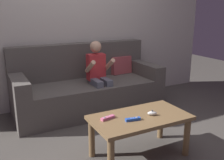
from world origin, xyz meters
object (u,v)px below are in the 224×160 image
at_px(couch, 88,88).
at_px(person_seated_on_couch, 99,73).
at_px(coffee_table, 140,123).
at_px(game_remote_blue_near_edge, 133,119).
at_px(nunchuk_white, 152,113).
at_px(game_remote_pink_far_corner, 108,118).

distance_m(couch, person_seated_on_couch, 0.32).
relative_size(coffee_table, game_remote_blue_near_edge, 6.39).
relative_size(person_seated_on_couch, game_remote_blue_near_edge, 6.75).
height_order(person_seated_on_couch, nunchuk_white, person_seated_on_couch).
height_order(couch, person_seated_on_couch, person_seated_on_couch).
xyz_separation_m(couch, game_remote_blue_near_edge, (-0.14, -1.42, 0.12)).
height_order(couch, coffee_table, couch).
bearing_deg(couch, coffee_table, -91.02).
height_order(coffee_table, game_remote_blue_near_edge, game_remote_blue_near_edge).
bearing_deg(game_remote_pink_far_corner, couch, 75.89).
distance_m(game_remote_blue_near_edge, nunchuk_white, 0.22).
distance_m(coffee_table, game_remote_blue_near_edge, 0.15).
height_order(couch, game_remote_pink_far_corner, couch).
xyz_separation_m(coffee_table, game_remote_pink_far_corner, (-0.30, 0.08, 0.08)).
bearing_deg(person_seated_on_couch, couch, 115.12).
distance_m(person_seated_on_couch, nunchuk_white, 1.21).
bearing_deg(coffee_table, game_remote_blue_near_edge, -153.85).
xyz_separation_m(person_seated_on_couch, coffee_table, (-0.11, -1.17, -0.21)).
bearing_deg(couch, person_seated_on_couch, -64.88).
height_order(game_remote_blue_near_edge, game_remote_pink_far_corner, same).
bearing_deg(game_remote_pink_far_corner, person_seated_on_couch, 69.40).
height_order(coffee_table, game_remote_pink_far_corner, game_remote_pink_far_corner).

